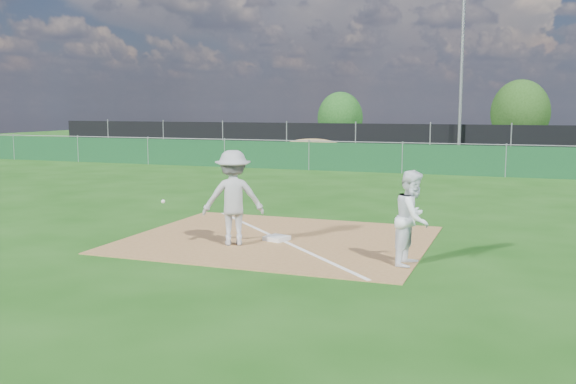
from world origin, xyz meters
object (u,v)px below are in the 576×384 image
object	(u,v)px
play_at_first	(233,198)
tree_mid	(520,113)
runner	(413,218)
car_right	(557,143)
tree_left	(340,118)
first_base	(277,238)
car_left	(311,137)
light_pole	(461,81)
car_mid	(414,138)

from	to	relation	value
play_at_first	tree_mid	xyz separation A→B (m)	(4.92, 33.85, 1.36)
play_at_first	runner	bearing A→B (deg)	-5.81
car_right	tree_left	size ratio (longest dim) A/B	1.32
play_at_first	car_right	distance (m)	28.20
tree_left	tree_mid	world-z (taller)	tree_mid
first_base	runner	bearing A→B (deg)	-19.45
runner	car_right	bearing A→B (deg)	0.93
runner	car_left	xyz separation A→B (m)	(-10.91, 27.53, -0.00)
tree_mid	runner	bearing A→B (deg)	-92.29
tree_left	tree_mid	xyz separation A→B (m)	(11.79, 1.69, 0.39)
first_base	play_at_first	size ratio (longest dim) A/B	0.19
light_pole	car_left	world-z (taller)	light_pole
first_base	car_left	xyz separation A→B (m)	(-8.01, 26.51, 0.76)
car_mid	light_pole	bearing A→B (deg)	-139.25
first_base	car_mid	distance (m)	27.66
car_left	play_at_first	bearing A→B (deg)	174.30
runner	car_mid	bearing A→B (deg)	17.12
light_pole	first_base	world-z (taller)	light_pole
light_pole	car_left	size ratio (longest dim) A/B	1.68
first_base	tree_left	xyz separation A→B (m)	(-7.52, 31.51, 1.85)
light_pole	car_right	size ratio (longest dim) A/B	1.62
car_mid	tree_left	bearing A→B (deg)	67.83
play_at_first	tree_left	xyz separation A→B (m)	(-6.87, 32.17, 0.97)
play_at_first	tree_left	distance (m)	32.91
runner	car_left	size ratio (longest dim) A/B	0.35
tree_left	light_pole	bearing A→B (deg)	-47.03
car_left	tree_mid	xyz separation A→B (m)	(12.27, 6.68, 1.48)
first_base	tree_mid	xyz separation A→B (m)	(4.26, 33.19, 2.24)
tree_mid	first_base	bearing A→B (deg)	-97.32
light_pole	car_mid	distance (m)	7.33
play_at_first	runner	size ratio (longest dim) A/B	1.34
car_right	tree_mid	size ratio (longest dim) A/B	1.10
runner	car_right	distance (m)	27.90
runner	tree_left	xyz separation A→B (m)	(-10.42, 32.53, 1.10)
first_base	runner	xyz separation A→B (m)	(2.89, -1.02, 0.76)
runner	car_right	xyz separation A→B (m)	(3.42, 27.69, -0.10)
tree_left	tree_mid	size ratio (longest dim) A/B	0.83
play_at_first	tree_mid	world-z (taller)	tree_mid
light_pole	play_at_first	world-z (taller)	light_pole
tree_left	car_mid	bearing A→B (deg)	-33.92
light_pole	runner	size ratio (longest dim) A/B	4.87
car_mid	car_right	size ratio (longest dim) A/B	0.95
car_mid	tree_mid	bearing A→B (deg)	-35.12
car_left	car_right	world-z (taller)	car_left
car_mid	tree_mid	xyz separation A→B (m)	(5.97, 5.60, 1.52)
runner	first_base	bearing A→B (deg)	78.53
play_at_first	car_left	size ratio (longest dim) A/B	0.46
car_right	play_at_first	bearing A→B (deg)	166.99
car_left	light_pole	bearing A→B (deg)	-137.06
play_at_first	car_left	xyz separation A→B (m)	(-7.36, 27.17, -0.13)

